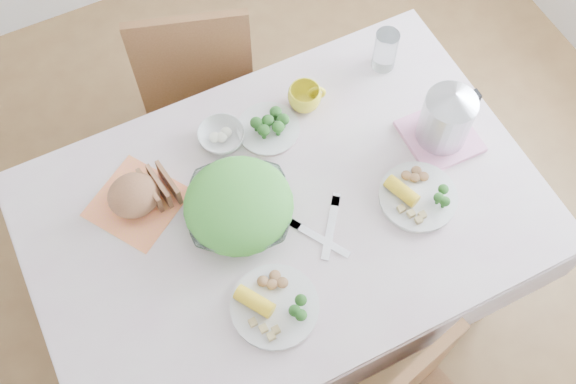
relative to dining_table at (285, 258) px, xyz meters
name	(u,v)px	position (x,y,z in m)	size (l,w,h in m)	color
floor	(286,294)	(0.00, 0.00, -0.38)	(3.60, 3.60, 0.00)	brown
dining_table	(285,258)	(0.00, 0.00, 0.00)	(1.40, 0.90, 0.75)	brown
tablecloth	(285,210)	(0.00, 0.00, 0.38)	(1.50, 1.00, 0.01)	silver
chair_far	(197,66)	(0.03, 0.84, 0.09)	(0.42, 0.42, 0.94)	brown
salad_bowl	(239,209)	(-0.13, 0.04, 0.42)	(0.30, 0.30, 0.07)	white
dinner_plate_left	(275,307)	(-0.16, -0.26, 0.40)	(0.25, 0.25, 0.02)	white
dinner_plate_right	(418,197)	(0.37, -0.14, 0.40)	(0.24, 0.24, 0.02)	white
broccoli_plate	(268,129)	(0.08, 0.27, 0.40)	(0.20, 0.20, 0.02)	beige
napkin	(137,203)	(-0.38, 0.21, 0.39)	(0.24, 0.24, 0.00)	#FF8A52
bread_loaf	(133,194)	(-0.38, 0.21, 0.45)	(0.15, 0.15, 0.09)	brown
fruit_bowl	(221,137)	(-0.07, 0.30, 0.41)	(0.15, 0.15, 0.05)	white
yellow_mug	(304,98)	(0.22, 0.31, 0.43)	(0.11, 0.11, 0.08)	yellow
glass_tumbler	(385,52)	(0.53, 0.34, 0.45)	(0.08, 0.08, 0.15)	white
pink_tray	(440,136)	(0.54, 0.01, 0.40)	(0.21, 0.21, 0.02)	pink
electric_kettle	(447,116)	(0.54, 0.01, 0.51)	(0.16, 0.16, 0.22)	#B2B5BA
fork_left	(320,239)	(0.05, -0.13, 0.39)	(0.02, 0.20, 0.00)	silver
fork_right	(331,227)	(0.09, -0.11, 0.39)	(0.02, 0.21, 0.00)	silver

